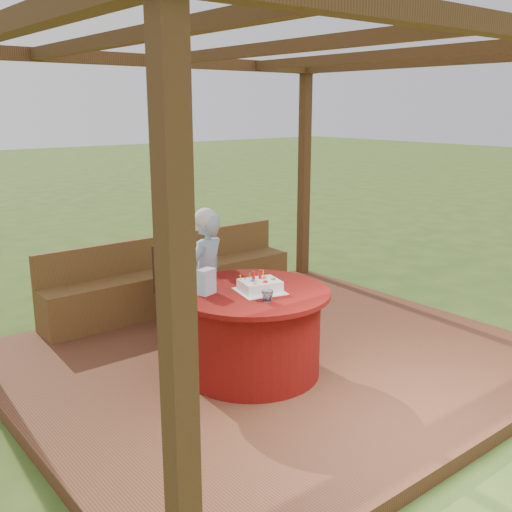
{
  "coord_description": "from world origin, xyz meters",
  "views": [
    {
      "loc": [
        -3.31,
        -3.86,
        2.33
      ],
      "look_at": [
        0.0,
        0.25,
        1.0
      ],
      "focal_mm": 42.0,
      "sensor_mm": 36.0,
      "label": 1
    }
  ],
  "objects": [
    {
      "name": "table",
      "position": [
        -0.38,
        -0.17,
        0.49
      ],
      "size": [
        1.3,
        1.3,
        0.73
      ],
      "color": "maroon",
      "rests_on": "deck"
    },
    {
      "name": "deck",
      "position": [
        0.0,
        0.0,
        0.06
      ],
      "size": [
        4.5,
        4.0,
        0.12
      ],
      "primitive_type": "cube",
      "color": "brown",
      "rests_on": "ground"
    },
    {
      "name": "pergola",
      "position": [
        0.0,
        0.0,
        2.41
      ],
      "size": [
        4.5,
        4.0,
        2.72
      ],
      "color": "brown",
      "rests_on": "deck"
    },
    {
      "name": "bench",
      "position": [
        0.0,
        1.72,
        0.38
      ],
      "size": [
        3.0,
        0.42,
        0.8
      ],
      "color": "brown",
      "rests_on": "deck"
    },
    {
      "name": "ground",
      "position": [
        0.0,
        0.0,
        0.0
      ],
      "size": [
        60.0,
        60.0,
        0.0
      ],
      "primitive_type": "plane",
      "color": "#38551C",
      "rests_on": "ground"
    },
    {
      "name": "elderly_woman",
      "position": [
        -0.26,
        0.68,
        0.77
      ],
      "size": [
        0.53,
        0.43,
        1.29
      ],
      "color": "#8BB2CE",
      "rests_on": "deck"
    },
    {
      "name": "chair",
      "position": [
        -0.31,
        1.12,
        0.61
      ],
      "size": [
        0.58,
        0.58,
        0.89
      ],
      "color": "#351E11",
      "rests_on": "deck"
    },
    {
      "name": "birthday_cake",
      "position": [
        -0.35,
        -0.24,
        0.9
      ],
      "size": [
        0.43,
        0.43,
        0.17
      ],
      "color": "white",
      "rests_on": "table"
    },
    {
      "name": "gift_bag",
      "position": [
        -0.73,
        -0.02,
        0.96
      ],
      "size": [
        0.17,
        0.13,
        0.21
      ],
      "primitive_type": "cube",
      "rotation": [
        0.0,
        0.0,
        0.3
      ],
      "color": "#EB98CE",
      "rests_on": "table"
    },
    {
      "name": "drinking_glass",
      "position": [
        -0.47,
        -0.47,
        0.9
      ],
      "size": [
        0.11,
        0.11,
        0.09
      ],
      "primitive_type": "imported",
      "rotation": [
        0.0,
        0.0,
        0.14
      ],
      "color": "white",
      "rests_on": "table"
    }
  ]
}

